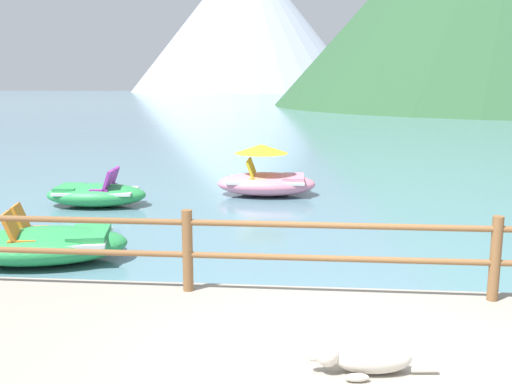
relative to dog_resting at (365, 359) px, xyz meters
name	(u,v)px	position (x,y,z in m)	size (l,w,h in m)	color
ground_plane	(313,117)	(-0.15, 40.21, -0.52)	(200.00, 200.00, 0.00)	slate
dock_railing	(338,246)	(-0.15, 1.76, 0.45)	(23.92, 0.12, 0.95)	brown
dog_resting	(365,359)	(0.00, 0.00, 0.00)	(1.08, 0.41, 0.26)	beige
pedal_boat_0	(266,178)	(-1.52, 9.48, -0.10)	(2.43, 1.42, 1.25)	pink
pedal_boat_1	(44,244)	(-4.55, 3.85, -0.24)	(2.81, 1.87, 0.87)	green
pedal_boat_3	(96,194)	(-5.21, 7.88, -0.25)	(2.29, 1.30, 0.85)	green
distant_peak	(247,19)	(-15.20, 134.27, 15.90)	(53.72, 53.72, 32.85)	#A8B2C1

